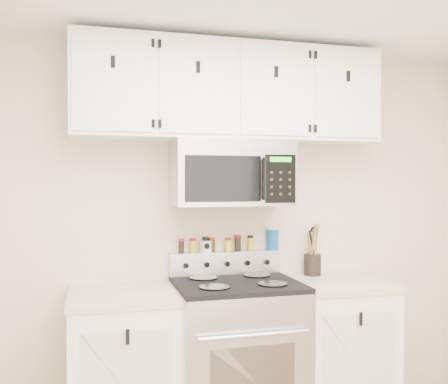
% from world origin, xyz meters
% --- Properties ---
extents(back_wall, '(3.50, 0.01, 2.50)m').
position_xyz_m(back_wall, '(0.00, 1.75, 1.25)').
color(back_wall, '#C9B596').
rests_on(back_wall, floor).
extents(range, '(0.76, 0.65, 1.10)m').
position_xyz_m(range, '(0.00, 1.43, 0.49)').
color(range, '#B7B7BA').
rests_on(range, floor).
extents(base_cabinet_left, '(0.64, 0.62, 0.92)m').
position_xyz_m(base_cabinet_left, '(-0.69, 1.45, 0.46)').
color(base_cabinet_left, white).
rests_on(base_cabinet_left, floor).
extents(base_cabinet_right, '(0.64, 0.62, 0.92)m').
position_xyz_m(base_cabinet_right, '(0.69, 1.45, 0.46)').
color(base_cabinet_right, white).
rests_on(base_cabinet_right, floor).
extents(microwave, '(0.76, 0.44, 0.42)m').
position_xyz_m(microwave, '(0.00, 1.55, 1.63)').
color(microwave, '#9E9EA3').
rests_on(microwave, back_wall).
extents(upper_cabinets, '(2.00, 0.35, 0.62)m').
position_xyz_m(upper_cabinets, '(-0.00, 1.58, 2.15)').
color(upper_cabinets, white).
rests_on(upper_cabinets, back_wall).
extents(utensil_crock, '(0.12, 0.12, 0.34)m').
position_xyz_m(utensil_crock, '(0.62, 1.66, 1.01)').
color(utensil_crock, black).
rests_on(utensil_crock, base_cabinet_right).
extents(kitchen_timer, '(0.08, 0.07, 0.08)m').
position_xyz_m(kitchen_timer, '(-0.13, 1.71, 1.14)').
color(kitchen_timer, white).
rests_on(kitchen_timer, range).
extents(salt_canister, '(0.08, 0.08, 0.15)m').
position_xyz_m(salt_canister, '(0.34, 1.71, 1.18)').
color(salt_canister, '#154E93').
rests_on(salt_canister, range).
extents(spice_jar_0, '(0.04, 0.04, 0.10)m').
position_xyz_m(spice_jar_0, '(-0.30, 1.71, 1.15)').
color(spice_jar_0, black).
rests_on(spice_jar_0, range).
extents(spice_jar_1, '(0.04, 0.04, 0.10)m').
position_xyz_m(spice_jar_1, '(-0.22, 1.71, 1.15)').
color(spice_jar_1, gold).
rests_on(spice_jar_1, range).
extents(spice_jar_2, '(0.04, 0.04, 0.10)m').
position_xyz_m(spice_jar_2, '(-0.14, 1.71, 1.15)').
color(spice_jar_2, black).
rests_on(spice_jar_2, range).
extents(spice_jar_3, '(0.04, 0.04, 0.10)m').
position_xyz_m(spice_jar_3, '(-0.09, 1.71, 1.15)').
color(spice_jar_3, '#38220D').
rests_on(spice_jar_3, range).
extents(spice_jar_4, '(0.04, 0.04, 0.09)m').
position_xyz_m(spice_jar_4, '(0.02, 1.71, 1.15)').
color(spice_jar_4, yellow).
rests_on(spice_jar_4, range).
extents(spice_jar_5, '(0.05, 0.05, 0.11)m').
position_xyz_m(spice_jar_5, '(0.09, 1.71, 1.16)').
color(spice_jar_5, black).
rests_on(spice_jar_5, range).
extents(spice_jar_6, '(0.04, 0.04, 0.10)m').
position_xyz_m(spice_jar_6, '(0.18, 1.71, 1.15)').
color(spice_jar_6, gold).
rests_on(spice_jar_6, range).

